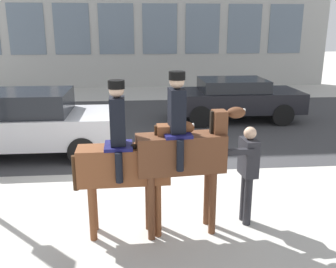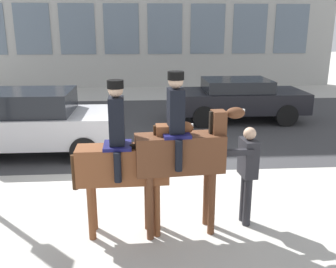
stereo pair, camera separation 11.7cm
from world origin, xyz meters
TOP-DOWN VIEW (x-y plane):
  - ground_plane at (0.00, 0.00)m, footprint 80.00×80.00m
  - road_surface at (0.00, 4.75)m, footprint 20.54×8.50m
  - mounted_horse_lead at (-0.40, -2.04)m, footprint 1.85×0.65m
  - mounted_horse_companion at (0.46, -2.06)m, footprint 1.75×0.65m
  - pedestrian_bystander at (1.54, -1.89)m, footprint 0.82×0.48m
  - street_car_near_lane at (-2.90, 2.00)m, footprint 4.41×2.00m
  - street_car_far_lane at (3.20, 5.15)m, footprint 4.42×2.07m

SIDE VIEW (x-z plane):
  - ground_plane at x=0.00m, z-range 0.00..0.00m
  - road_surface at x=0.00m, z-range 0.00..0.01m
  - street_car_far_lane at x=3.20m, z-range 0.06..1.50m
  - street_car_near_lane at x=-2.90m, z-range 0.03..1.66m
  - pedestrian_bystander at x=1.54m, z-range 0.15..1.80m
  - mounted_horse_lead at x=-0.40m, z-range 0.02..2.46m
  - mounted_horse_companion at x=0.46m, z-range 0.10..2.66m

